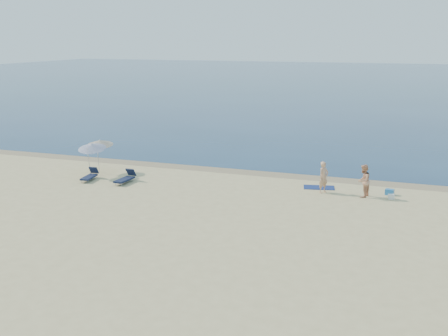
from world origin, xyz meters
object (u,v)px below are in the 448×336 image
object	(u,v)px
person_left	(324,177)
blue_cooler	(390,192)
umbrella_near	(92,146)
person_right	(363,181)

from	to	relation	value
person_left	blue_cooler	distance (m)	3.77
blue_cooler	umbrella_near	xyz separation A→B (m)	(-18.06, -1.90, 1.77)
person_left	person_right	world-z (taller)	person_right
umbrella_near	blue_cooler	bearing A→B (deg)	-6.98
person_right	blue_cooler	distance (m)	1.82
blue_cooler	umbrella_near	distance (m)	18.24
blue_cooler	person_left	bearing A→B (deg)	-156.69
blue_cooler	umbrella_near	bearing A→B (deg)	-163.16
person_left	person_right	distance (m)	2.23
person_right	umbrella_near	size ratio (longest dim) A/B	0.80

